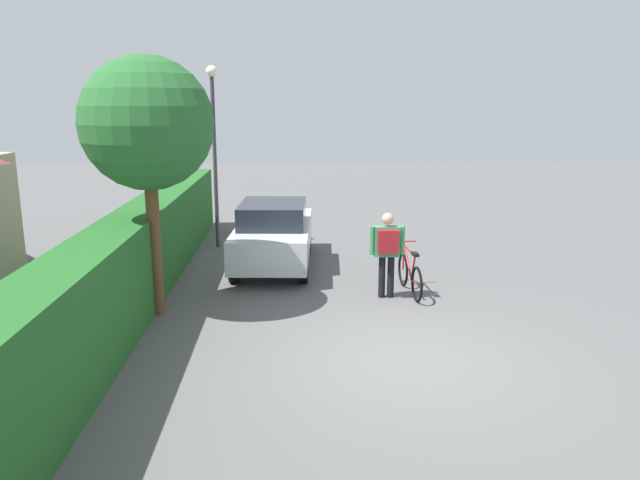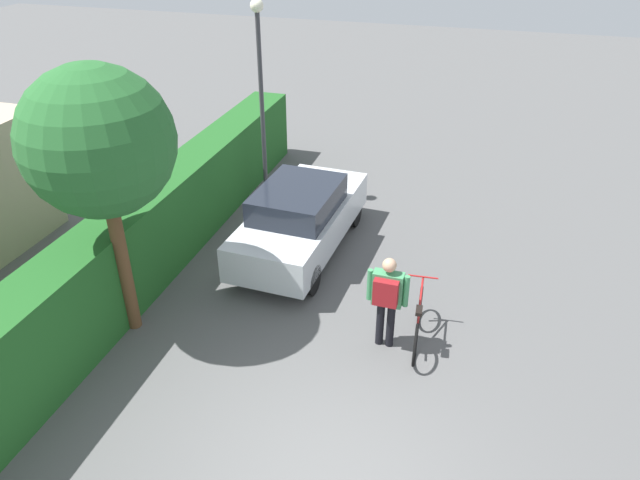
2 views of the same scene
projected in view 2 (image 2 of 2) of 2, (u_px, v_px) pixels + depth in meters
The scene contains 6 objects.
hedge_row at pixel (6, 368), 8.01m from camera, with size 20.58×0.90×1.71m, color #205821.
parked_car_near at pixel (301, 218), 11.88m from camera, with size 4.13×1.85×1.50m.
bicycle at pixel (418, 322), 9.60m from camera, with size 1.72×0.50×0.95m.
person_rider at pixel (387, 295), 9.19m from camera, with size 0.36×0.67×1.66m.
street_lamp at pixel (261, 79), 12.78m from camera, with size 0.28×0.28×4.57m.
tree_kerbside at pixel (98, 143), 8.45m from camera, with size 2.24×2.24×4.47m.
Camera 2 is at (-4.55, -1.29, 6.43)m, focal length 33.07 mm.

